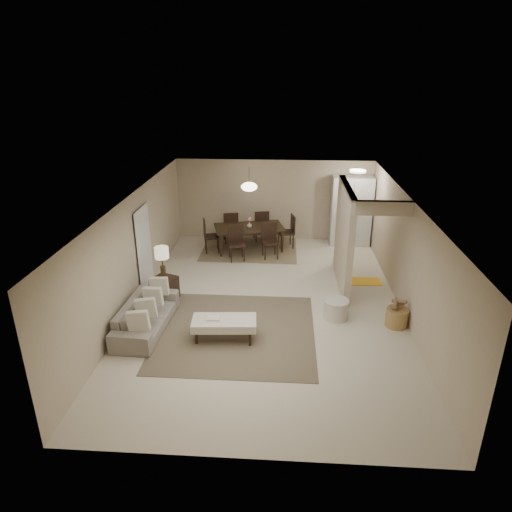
# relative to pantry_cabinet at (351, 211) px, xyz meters

# --- Properties ---
(floor) EXTENTS (9.00, 9.00, 0.00)m
(floor) POSITION_rel_pantry_cabinet_xyz_m (-2.35, -4.15, -1.05)
(floor) COLOR beige
(floor) RESTS_ON ground
(ceiling) EXTENTS (9.00, 9.00, 0.00)m
(ceiling) POSITION_rel_pantry_cabinet_xyz_m (-2.35, -4.15, 1.45)
(ceiling) COLOR white
(ceiling) RESTS_ON back_wall
(back_wall) EXTENTS (6.00, 0.00, 6.00)m
(back_wall) POSITION_rel_pantry_cabinet_xyz_m (-2.35, 0.35, 0.20)
(back_wall) COLOR #BBA88E
(back_wall) RESTS_ON floor
(left_wall) EXTENTS (0.00, 9.00, 9.00)m
(left_wall) POSITION_rel_pantry_cabinet_xyz_m (-5.35, -4.15, 0.20)
(left_wall) COLOR #BBA88E
(left_wall) RESTS_ON floor
(right_wall) EXTENTS (0.00, 9.00, 9.00)m
(right_wall) POSITION_rel_pantry_cabinet_xyz_m (0.65, -4.15, 0.20)
(right_wall) COLOR #BBA88E
(right_wall) RESTS_ON floor
(partition) EXTENTS (0.15, 2.50, 2.50)m
(partition) POSITION_rel_pantry_cabinet_xyz_m (-0.55, -2.90, 0.20)
(partition) COLOR #BBA88E
(partition) RESTS_ON floor
(doorway) EXTENTS (0.04, 0.90, 2.04)m
(doorway) POSITION_rel_pantry_cabinet_xyz_m (-5.32, -3.55, -0.03)
(doorway) COLOR black
(doorway) RESTS_ON floor
(pantry_cabinet) EXTENTS (1.20, 0.55, 2.10)m
(pantry_cabinet) POSITION_rel_pantry_cabinet_xyz_m (0.00, 0.00, 0.00)
(pantry_cabinet) COLOR silver
(pantry_cabinet) RESTS_ON floor
(flush_light) EXTENTS (0.44, 0.44, 0.05)m
(flush_light) POSITION_rel_pantry_cabinet_xyz_m (-0.05, -0.95, 1.41)
(flush_light) COLOR white
(flush_light) RESTS_ON ceiling
(living_rug) EXTENTS (3.20, 3.20, 0.01)m
(living_rug) POSITION_rel_pantry_cabinet_xyz_m (-2.94, -5.35, -1.04)
(living_rug) COLOR brown
(living_rug) RESTS_ON floor
(sofa) EXTENTS (2.13, 0.92, 0.61)m
(sofa) POSITION_rel_pantry_cabinet_xyz_m (-4.80, -5.35, -0.74)
(sofa) COLOR gray
(sofa) RESTS_ON floor
(ottoman_bench) EXTENTS (1.30, 0.67, 0.45)m
(ottoman_bench) POSITION_rel_pantry_cabinet_xyz_m (-3.14, -5.65, -0.69)
(ottoman_bench) COLOR beige
(ottoman_bench) RESTS_ON living_rug
(side_table) EXTENTS (0.65, 0.65, 0.55)m
(side_table) POSITION_rel_pantry_cabinet_xyz_m (-4.75, -4.04, -0.77)
(side_table) COLOR black
(side_table) RESTS_ON floor
(table_lamp) EXTENTS (0.32, 0.32, 0.76)m
(table_lamp) POSITION_rel_pantry_cabinet_xyz_m (-4.75, -4.04, 0.06)
(table_lamp) COLOR #4C3A20
(table_lamp) RESTS_ON side_table
(round_pouf) EXTENTS (0.55, 0.55, 0.43)m
(round_pouf) POSITION_rel_pantry_cabinet_xyz_m (-0.84, -4.65, -0.84)
(round_pouf) COLOR beige
(round_pouf) RESTS_ON floor
(wicker_basket) EXTENTS (0.49, 0.49, 0.39)m
(wicker_basket) POSITION_rel_pantry_cabinet_xyz_m (0.40, -4.89, -0.85)
(wicker_basket) COLOR olive
(wicker_basket) RESTS_ON floor
(dining_rug) EXTENTS (2.80, 2.10, 0.01)m
(dining_rug) POSITION_rel_pantry_cabinet_xyz_m (-3.03, -0.70, -1.04)
(dining_rug) COLOR #887854
(dining_rug) RESTS_ON floor
(dining_table) EXTENTS (2.21, 1.56, 0.70)m
(dining_table) POSITION_rel_pantry_cabinet_xyz_m (-3.03, -0.70, -0.70)
(dining_table) COLOR black
(dining_table) RESTS_ON dining_rug
(dining_chairs) EXTENTS (2.71, 2.21, 1.00)m
(dining_chairs) POSITION_rel_pantry_cabinet_xyz_m (-3.03, -0.70, -0.55)
(dining_chairs) COLOR black
(dining_chairs) RESTS_ON dining_rug
(vase) EXTENTS (0.17, 0.17, 0.15)m
(vase) POSITION_rel_pantry_cabinet_xyz_m (-3.03, -0.70, -0.27)
(vase) COLOR white
(vase) RESTS_ON dining_table
(yellow_mat) EXTENTS (0.82, 0.51, 0.01)m
(yellow_mat) POSITION_rel_pantry_cabinet_xyz_m (0.08, -2.75, -1.04)
(yellow_mat) COLOR yellow
(yellow_mat) RESTS_ON floor
(pendant_light) EXTENTS (0.46, 0.46, 0.71)m
(pendant_light) POSITION_rel_pantry_cabinet_xyz_m (-3.03, -0.70, 0.87)
(pendant_light) COLOR #4C3A20
(pendant_light) RESTS_ON ceiling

